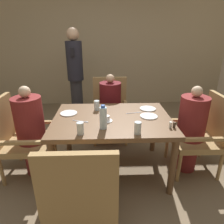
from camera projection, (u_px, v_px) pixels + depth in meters
name	position (u px, v px, depth m)	size (l,w,h in m)	color
ground_plane	(112.00, 169.00, 2.55)	(16.00, 16.00, 0.00)	#7A664C
wall_back	(108.00, 43.00, 4.41)	(8.00, 0.06, 2.80)	tan
dining_table	(112.00, 124.00, 2.31)	(1.34, 0.97, 0.72)	brown
chair_left_side	(19.00, 136.00, 2.33)	(0.55, 0.55, 0.96)	#A88451
diner_in_left_chair	(31.00, 131.00, 2.31)	(0.32, 0.32, 1.10)	maroon
chair_far_side	(110.00, 107.00, 3.20)	(0.55, 0.55, 0.96)	#A88451
diner_in_far_chair	(110.00, 108.00, 3.05)	(0.32, 0.32, 1.07)	#5B1419
chair_right_side	(203.00, 133.00, 2.40)	(0.55, 0.55, 0.96)	#A88451
diner_in_right_chair	(191.00, 129.00, 2.38)	(0.32, 0.32, 1.08)	maroon
chair_near_corner	(81.00, 192.00, 1.51)	(0.55, 0.55, 0.96)	#A88451
standing_host	(75.00, 74.00, 3.66)	(0.29, 0.33, 1.70)	#2D2D33
plate_main_left	(148.00, 109.00, 2.53)	(0.20, 0.20, 0.01)	white
plate_main_right	(149.00, 116.00, 2.31)	(0.20, 0.20, 0.01)	white
plate_dessert_center	(69.00, 113.00, 2.39)	(0.20, 0.20, 0.01)	white
teacup_with_saucer	(107.00, 119.00, 2.18)	(0.13, 0.13, 0.06)	white
water_bottle	(103.00, 118.00, 1.99)	(0.07, 0.07, 0.25)	silver
glass_tall_near	(97.00, 105.00, 2.48)	(0.07, 0.07, 0.12)	silver
glass_tall_mid	(138.00, 128.00, 1.90)	(0.07, 0.07, 0.12)	silver
glass_tall_far	(80.00, 128.00, 1.89)	(0.07, 0.07, 0.12)	silver
salt_shaker	(170.00, 125.00, 2.03)	(0.03, 0.03, 0.07)	white
pepper_shaker	(174.00, 125.00, 2.03)	(0.03, 0.03, 0.06)	#4C3D2D
fork_beside_plate	(82.00, 121.00, 2.18)	(0.18, 0.07, 0.00)	silver
knife_beside_plate	(134.00, 113.00, 2.41)	(0.19, 0.05, 0.00)	silver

